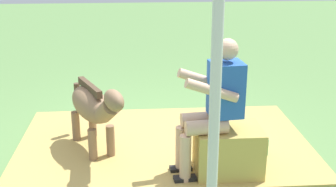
{
  "coord_description": "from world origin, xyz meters",
  "views": [
    {
      "loc": [
        0.1,
        4.56,
        2.21
      ],
      "look_at": [
        -0.26,
        -0.19,
        0.55
      ],
      "focal_mm": 47.36,
      "sensor_mm": 36.0,
      "label": 1
    }
  ],
  "objects": [
    {
      "name": "hay_patch",
      "position": [
        -0.2,
        -0.03,
        0.01
      ],
      "size": [
        3.28,
        2.09,
        0.02
      ],
      "primitive_type": "cube",
      "color": "tan",
      "rests_on": "ground"
    },
    {
      "name": "person_seated",
      "position": [
        -0.62,
        0.71,
        0.76
      ],
      "size": [
        0.69,
        0.46,
        1.37
      ],
      "color": "#D8AD8C",
      "rests_on": "ground"
    },
    {
      "name": "soda_bottle",
      "position": [
        -1.26,
        0.37,
        0.13
      ],
      "size": [
        0.07,
        0.07,
        0.26
      ],
      "color": "#268C3F",
      "rests_on": "ground"
    },
    {
      "name": "tent_pole_left",
      "position": [
        -0.31,
        2.43,
        1.3
      ],
      "size": [
        0.06,
        0.06,
        2.59
      ],
      "primitive_type": "cylinder",
      "color": "silver",
      "rests_on": "ground"
    },
    {
      "name": "ground_plane",
      "position": [
        0.0,
        0.0,
        0.0
      ],
      "size": [
        24.0,
        24.0,
        0.0
      ],
      "primitive_type": "plane",
      "color": "#608C4C"
    },
    {
      "name": "hay_bale",
      "position": [
        -0.78,
        0.69,
        0.25
      ],
      "size": [
        0.64,
        0.48,
        0.49
      ],
      "primitive_type": "cube",
      "color": "tan",
      "rests_on": "ground"
    },
    {
      "name": "pony_standing",
      "position": [
        0.56,
        0.12,
        0.54
      ],
      "size": [
        0.74,
        1.26,
        0.9
      ],
      "color": "#8C6B4C",
      "rests_on": "ground"
    }
  ]
}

